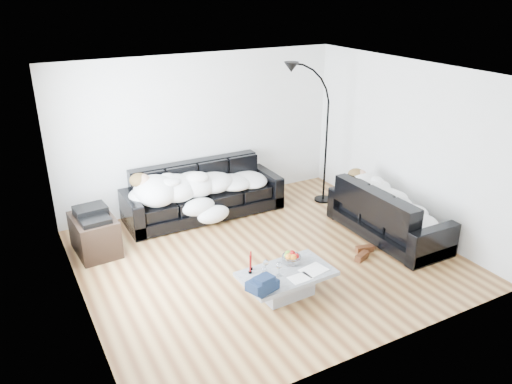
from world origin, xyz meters
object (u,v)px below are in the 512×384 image
sofa_back (203,191)px  shoes (363,252)px  fruit_bowl (291,257)px  coffee_table (286,284)px  candle_right (251,261)px  wine_glass_a (266,266)px  sofa_right (389,212)px  wine_glass_b (264,273)px  sleeper_back (204,180)px  sleeper_right (390,198)px  wine_glass_c (279,269)px  stereo (92,213)px  av_cabinet (95,235)px  candle_left (250,264)px  floor_lamp (326,142)px

sofa_back → shoes: sofa_back is taller
sofa_back → fruit_bowl: (0.15, -2.51, -0.02)m
coffee_table → candle_right: size_ratio=4.55×
fruit_bowl → shoes: bearing=6.0°
fruit_bowl → wine_glass_a: (-0.40, -0.04, 0.01)m
sofa_right → wine_glass_b: 2.62m
sleeper_back → coffee_table: size_ratio=1.93×
sleeper_right → fruit_bowl: sleeper_right is taller
wine_glass_c → shoes: 1.70m
sleeper_right → stereo: sleeper_right is taller
coffee_table → sleeper_right: bearing=15.8°
sofa_back → stereo: bearing=-167.3°
sofa_right → wine_glass_b: (-2.54, -0.63, 0.02)m
av_cabinet → stereo: bearing=0.0°
wine_glass_a → stereo: size_ratio=0.38×
fruit_bowl → wine_glass_b: 0.53m
sofa_back → sleeper_back: 0.22m
av_cabinet → sleeper_right: bearing=-25.7°
candle_right → wine_glass_c: bearing=-51.8°
candle_left → shoes: 1.95m
sleeper_right → coffee_table: size_ratio=1.48×
sofa_right → shoes: 0.87m
sleeper_back → floor_lamp: floor_lamp is taller
sofa_right → wine_glass_b: bearing=103.9°
sleeper_right → wine_glass_b: 2.63m
wine_glass_a → floor_lamp: floor_lamp is taller
sleeper_right → wine_glass_b: size_ratio=10.37×
wine_glass_b → candle_left: candle_left is taller
coffee_table → floor_lamp: floor_lamp is taller
sofa_right → shoes: sofa_right is taller
sofa_right → sleeper_back: 2.98m
wine_glass_b → floor_lamp: bearing=41.9°
wine_glass_a → sofa_back: bearing=84.5°
sofa_right → floor_lamp: bearing=2.5°
floor_lamp → stereo: bearing=-179.4°
candle_left → shoes: bearing=3.4°
sofa_right → fruit_bowl: size_ratio=8.09×
shoes → floor_lamp: 2.27m
sofa_back → wine_glass_b: 2.70m
sleeper_right → coffee_table: sleeper_right is taller
candle_right → shoes: 1.90m
sofa_right → sleeper_back: (-2.20, 2.00, 0.24)m
wine_glass_c → av_cabinet: 2.87m
coffee_table → shoes: bearing=11.7°
wine_glass_c → stereo: stereo is taller
sofa_right → wine_glass_c: size_ratio=10.47×
sofa_right → fruit_bowl: bearing=102.7°
sleeper_right → fruit_bowl: (-2.05, -0.46, -0.22)m
wine_glass_b → shoes: (1.82, 0.31, -0.37)m
shoes → candle_right: bearing=171.4°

